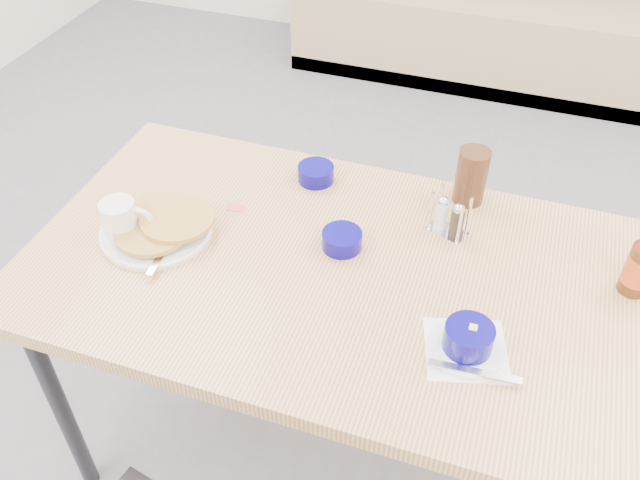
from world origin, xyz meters
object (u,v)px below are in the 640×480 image
(pancake_plate, at_px, (158,226))
(creamer_bowl, at_px, (316,173))
(amber_tumbler, at_px, (471,176))
(condiment_caddy, at_px, (449,219))
(booth_bench, at_px, (480,7))
(coffee_mug, at_px, (121,219))
(dining_table, at_px, (332,285))
(butter_bowl, at_px, (342,240))
(grits_setting, at_px, (468,341))

(pancake_plate, height_order, creamer_bowl, pancake_plate)
(creamer_bowl, relative_size, amber_tumbler, 0.65)
(condiment_caddy, bearing_deg, creamer_bowl, -173.17)
(booth_bench, xyz_separation_m, coffee_mug, (-0.50, -2.59, 0.46))
(pancake_plate, distance_m, creamer_bowl, 0.43)
(dining_table, relative_size, butter_bowl, 14.93)
(booth_bench, relative_size, grits_setting, 8.83)
(dining_table, height_order, coffee_mug, coffee_mug)
(booth_bench, height_order, amber_tumbler, booth_bench)
(amber_tumbler, bearing_deg, grits_setting, -80.56)
(grits_setting, distance_m, amber_tumbler, 0.49)
(dining_table, relative_size, grits_setting, 6.51)
(coffee_mug, height_order, amber_tumbler, amber_tumbler)
(booth_bench, xyz_separation_m, dining_table, (0.00, -2.53, 0.35))
(butter_bowl, relative_size, amber_tumbler, 0.65)
(butter_bowl, distance_m, amber_tumbler, 0.37)
(booth_bench, distance_m, butter_bowl, 2.50)
(coffee_mug, height_order, creamer_bowl, coffee_mug)
(booth_bench, relative_size, pancake_plate, 6.73)
(condiment_caddy, bearing_deg, dining_table, -116.83)
(creamer_bowl, bearing_deg, condiment_caddy, -14.41)
(booth_bench, height_order, dining_table, booth_bench)
(amber_tumbler, height_order, condiment_caddy, amber_tumbler)
(butter_bowl, height_order, condiment_caddy, condiment_caddy)
(amber_tumbler, bearing_deg, coffee_mug, -152.07)
(grits_setting, relative_size, condiment_caddy, 1.94)
(coffee_mug, xyz_separation_m, butter_bowl, (0.50, 0.13, -0.03))
(booth_bench, height_order, condiment_caddy, booth_bench)
(booth_bench, bearing_deg, grits_setting, -83.01)
(grits_setting, bearing_deg, booth_bench, 96.99)
(coffee_mug, height_order, condiment_caddy, condiment_caddy)
(pancake_plate, height_order, amber_tumbler, amber_tumbler)
(butter_bowl, bearing_deg, coffee_mug, -165.96)
(butter_bowl, xyz_separation_m, condiment_caddy, (0.22, 0.13, 0.02))
(condiment_caddy, bearing_deg, booth_bench, 116.71)
(coffee_mug, distance_m, grits_setting, 0.83)
(amber_tumbler, bearing_deg, creamer_bowl, -173.27)
(booth_bench, relative_size, butter_bowl, 20.27)
(grits_setting, bearing_deg, coffee_mug, 173.91)
(amber_tumbler, bearing_deg, dining_table, -126.09)
(grits_setting, height_order, condiment_caddy, condiment_caddy)
(creamer_bowl, bearing_deg, amber_tumbler, 6.73)
(dining_table, xyz_separation_m, grits_setting, (0.33, -0.15, 0.09))
(booth_bench, height_order, pancake_plate, booth_bench)
(creamer_bowl, xyz_separation_m, amber_tumbler, (0.39, 0.05, 0.05))
(amber_tumbler, xyz_separation_m, condiment_caddy, (-0.02, -0.14, -0.03))
(butter_bowl, bearing_deg, amber_tumbler, 47.72)
(pancake_plate, height_order, grits_setting, grits_setting)
(amber_tumbler, relative_size, condiment_caddy, 1.31)
(pancake_plate, bearing_deg, booth_bench, 80.50)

